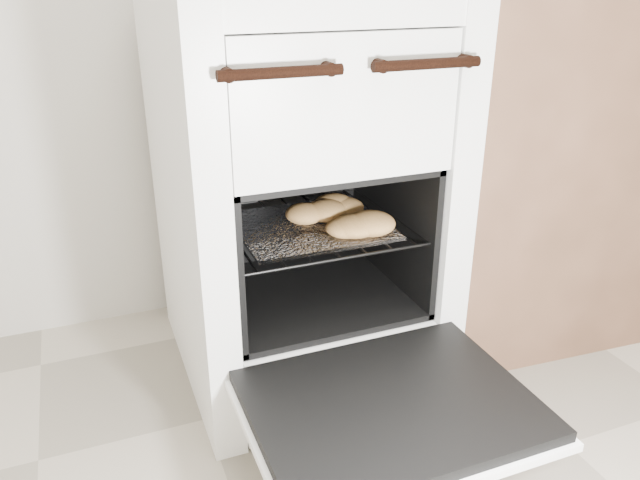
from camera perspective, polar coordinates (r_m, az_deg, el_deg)
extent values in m
cube|color=white|center=(1.40, -2.23, 4.32)|extent=(0.55, 0.59, 0.85)
cylinder|color=black|center=(1.00, -3.54, 15.03)|extent=(0.20, 0.02, 0.02)
cylinder|color=black|center=(1.11, 9.77, 15.57)|extent=(0.20, 0.02, 0.02)
cube|color=black|center=(1.13, 6.47, -14.73)|extent=(0.48, 0.37, 0.02)
cube|color=white|center=(1.14, 6.43, -15.39)|extent=(0.50, 0.39, 0.01)
cylinder|color=black|center=(1.31, -9.35, 0.14)|extent=(0.01, 0.39, 0.01)
cylinder|color=black|center=(1.43, 6.32, 2.47)|extent=(0.01, 0.39, 0.01)
cylinder|color=black|center=(1.20, 1.95, -1.72)|extent=(0.40, 0.01, 0.01)
cylinder|color=black|center=(1.52, -3.61, 3.81)|extent=(0.40, 0.01, 0.01)
cylinder|color=black|center=(1.31, -7.97, 0.35)|extent=(0.01, 0.37, 0.01)
cylinder|color=black|center=(1.32, -5.65, 0.70)|extent=(0.01, 0.37, 0.01)
cylinder|color=black|center=(1.34, -3.37, 1.04)|extent=(0.01, 0.37, 0.01)
cylinder|color=black|center=(1.36, -1.15, 1.37)|extent=(0.01, 0.37, 0.01)
cylinder|color=black|center=(1.37, 1.01, 1.69)|extent=(0.01, 0.37, 0.01)
cylinder|color=black|center=(1.40, 3.12, 2.00)|extent=(0.01, 0.37, 0.01)
cylinder|color=black|center=(1.42, 5.16, 2.30)|extent=(0.01, 0.37, 0.01)
cube|color=white|center=(1.34, -0.88, 1.31)|extent=(0.31, 0.28, 0.01)
ellipsoid|color=tan|center=(1.39, 1.27, 3.30)|extent=(0.09, 0.09, 0.04)
ellipsoid|color=tan|center=(1.28, 3.19, 1.32)|extent=(0.12, 0.12, 0.04)
ellipsoid|color=tan|center=(1.35, 0.60, 2.71)|extent=(0.10, 0.10, 0.04)
ellipsoid|color=tan|center=(1.27, 2.30, 1.12)|extent=(0.09, 0.09, 0.04)
ellipsoid|color=tan|center=(1.38, 2.05, 3.03)|extent=(0.10, 0.10, 0.04)
ellipsoid|color=tan|center=(1.34, -1.40, 2.43)|extent=(0.12, 0.12, 0.04)
ellipsoid|color=tan|center=(1.28, 4.67, 1.54)|extent=(0.12, 0.12, 0.05)
cube|color=brown|center=(1.80, 20.97, 7.73)|extent=(0.92, 0.65, 0.89)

